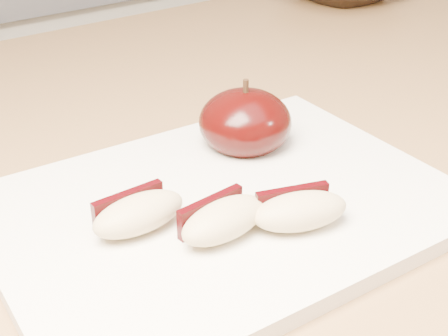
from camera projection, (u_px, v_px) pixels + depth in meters
back_cabinet at (15, 187)px, 1.29m from camera, size 2.40×0.62×0.94m
cutting_board at (224, 207)px, 0.43m from camera, size 0.33×0.25×0.01m
apple_half at (245, 122)px, 0.49m from camera, size 0.08×0.08×0.06m
apple_wedge_a at (138, 213)px, 0.40m from camera, size 0.06×0.03×0.02m
apple_wedge_b at (223, 219)px, 0.39m from camera, size 0.07×0.04×0.02m
apple_wedge_c at (299, 210)px, 0.40m from camera, size 0.07×0.05×0.02m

